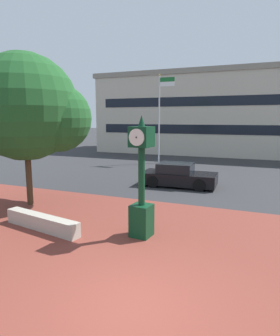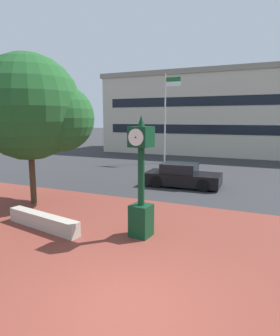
{
  "view_description": "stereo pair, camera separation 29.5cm",
  "coord_description": "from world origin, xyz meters",
  "views": [
    {
      "loc": [
        2.24,
        -5.02,
        3.7
      ],
      "look_at": [
        -1.41,
        3.74,
        2.14
      ],
      "focal_mm": 32.09,
      "sensor_mm": 36.0,
      "label": 1
    },
    {
      "loc": [
        2.51,
        -4.9,
        3.7
      ],
      "look_at": [
        -1.41,
        3.74,
        2.14
      ],
      "focal_mm": 32.09,
      "sensor_mm": 36.0,
      "label": 2
    }
  ],
  "objects": [
    {
      "name": "civic_building",
      "position": [
        -2.86,
        29.29,
        4.26
      ],
      "size": [
        25.2,
        10.32,
        8.51
      ],
      "color": "beige",
      "rests_on": "ground"
    },
    {
      "name": "car_street_near",
      "position": [
        -2.08,
        10.84,
        0.57
      ],
      "size": [
        4.14,
        2.05,
        1.28
      ],
      "rotation": [
        0.0,
        0.0,
        4.76
      ],
      "color": "black",
      "rests_on": "ground"
    },
    {
      "name": "flagpole_primary",
      "position": [
        -5.83,
        18.71,
        4.13
      ],
      "size": [
        1.34,
        0.14,
        7.25
      ],
      "color": "silver",
      "rests_on": "ground"
    },
    {
      "name": "planter_wall",
      "position": [
        -4.53,
        2.63,
        0.25
      ],
      "size": [
        3.22,
        0.96,
        0.5
      ],
      "primitive_type": "cube",
      "rotation": [
        0.0,
        0.0,
        -0.18
      ],
      "color": "#ADA393",
      "rests_on": "ground"
    },
    {
      "name": "ground_plane",
      "position": [
        0.0,
        0.0,
        0.0
      ],
      "size": [
        200.0,
        200.0,
        0.0
      ],
      "primitive_type": "plane",
      "color": "#2D2D30"
    },
    {
      "name": "plaza_tree",
      "position": [
        -6.82,
        5.0,
        4.07
      ],
      "size": [
        4.78,
        4.45,
        6.39
      ],
      "color": "#42301E",
      "rests_on": "ground"
    },
    {
      "name": "street_clock",
      "position": [
        -1.21,
        3.4,
        1.64
      ],
      "size": [
        0.67,
        0.74,
        3.81
      ],
      "rotation": [
        0.0,
        0.0,
        -0.09
      ],
      "color": "#0C381E",
      "rests_on": "ground"
    },
    {
      "name": "plaza_brick_paving",
      "position": [
        0.0,
        1.7,
        0.0
      ],
      "size": [
        44.0,
        11.39,
        0.01
      ],
      "primitive_type": "cube",
      "color": "brown",
      "rests_on": "ground"
    }
  ]
}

